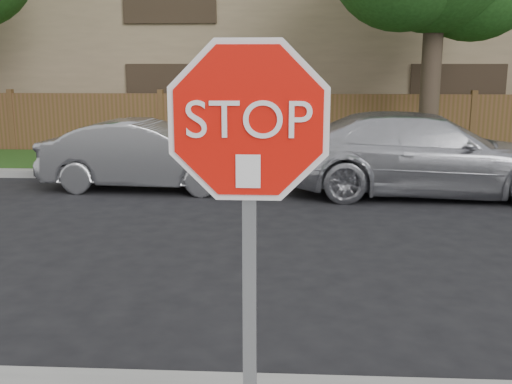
{
  "coord_description": "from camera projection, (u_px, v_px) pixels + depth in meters",
  "views": [
    {
      "loc": [
        -0.65,
        -4.13,
        2.4
      ],
      "look_at": [
        -0.83,
        -0.9,
        1.7
      ],
      "focal_mm": 42.0,
      "sensor_mm": 36.0,
      "label": 1
    }
  ],
  "objects": [
    {
      "name": "far_curb",
      "position": [
        320.0,
        176.0,
        12.44
      ],
      "size": [
        70.0,
        0.3,
        0.15
      ],
      "primitive_type": "cube",
      "color": "gray",
      "rests_on": "ground"
    },
    {
      "name": "grass_strip",
      "position": [
        317.0,
        164.0,
        14.05
      ],
      "size": [
        70.0,
        3.0,
        0.12
      ],
      "primitive_type": "cube",
      "color": "#1E4714",
      "rests_on": "ground"
    },
    {
      "name": "fence",
      "position": [
        315.0,
        125.0,
        15.45
      ],
      "size": [
        70.0,
        0.12,
        1.6
      ],
      "primitive_type": "cube",
      "color": "#533C1D",
      "rests_on": "ground"
    },
    {
      "name": "apartment_building",
      "position": [
        310.0,
        28.0,
        20.34
      ],
      "size": [
        35.2,
        9.2,
        7.2
      ],
      "color": "#8B7656",
      "rests_on": "ground"
    },
    {
      "name": "stop_sign",
      "position": [
        249.0,
        191.0,
        2.71
      ],
      "size": [
        1.01,
        0.13,
        2.55
      ],
      "color": "gray",
      "rests_on": "sidewalk_near"
    },
    {
      "name": "sedan_left",
      "position": [
        149.0,
        155.0,
        11.44
      ],
      "size": [
        4.07,
        1.62,
        1.32
      ],
      "primitive_type": "imported",
      "rotation": [
        0.0,
        0.0,
        1.51
      ],
      "color": "#9C9CA0",
      "rests_on": "ground"
    },
    {
      "name": "sedan_right",
      "position": [
        424.0,
        154.0,
        10.95
      ],
      "size": [
        5.24,
        2.24,
        1.51
      ],
      "primitive_type": "imported",
      "rotation": [
        0.0,
        0.0,
        1.55
      ],
      "color": "silver",
      "rests_on": "ground"
    }
  ]
}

